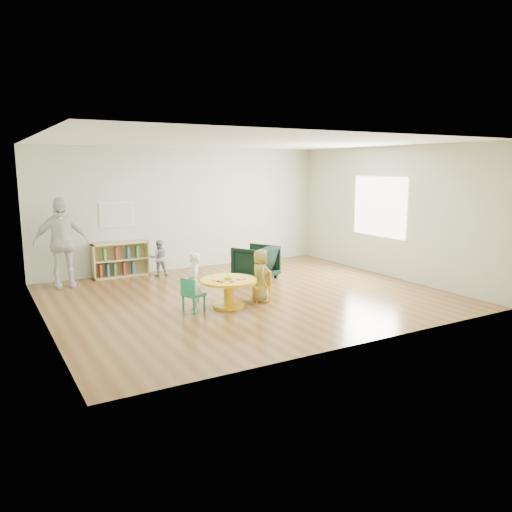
{
  "coord_description": "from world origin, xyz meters",
  "views": [
    {
      "loc": [
        -4.35,
        -7.89,
        2.38
      ],
      "look_at": [
        0.0,
        -0.3,
        0.8
      ],
      "focal_mm": 35.0,
      "sensor_mm": 36.0,
      "label": 1
    }
  ],
  "objects_px": {
    "child_right": "(260,276)",
    "child_left": "(194,283)",
    "kid_chair_right": "(264,285)",
    "adult_caretaker": "(61,243)",
    "kid_chair_left": "(192,294)",
    "armchair": "(256,262)",
    "bookshelf": "(120,260)",
    "toddler": "(159,258)",
    "activity_table": "(229,288)"
  },
  "relations": [
    {
      "from": "kid_chair_left",
      "to": "kid_chair_right",
      "type": "height_order",
      "value": "kid_chair_left"
    },
    {
      "from": "kid_chair_right",
      "to": "armchair",
      "type": "relative_size",
      "value": 0.7
    },
    {
      "from": "kid_chair_left",
      "to": "bookshelf",
      "type": "height_order",
      "value": "bookshelf"
    },
    {
      "from": "child_left",
      "to": "activity_table",
      "type": "bearing_deg",
      "value": 105.94
    },
    {
      "from": "bookshelf",
      "to": "child_left",
      "type": "relative_size",
      "value": 1.22
    },
    {
      "from": "kid_chair_right",
      "to": "armchair",
      "type": "bearing_deg",
      "value": -11.63
    },
    {
      "from": "activity_table",
      "to": "child_right",
      "type": "height_order",
      "value": "child_right"
    },
    {
      "from": "bookshelf",
      "to": "toddler",
      "type": "relative_size",
      "value": 1.5
    },
    {
      "from": "toddler",
      "to": "kid_chair_right",
      "type": "bearing_deg",
      "value": 120.19
    },
    {
      "from": "kid_chair_left",
      "to": "toddler",
      "type": "bearing_deg",
      "value": 148.95
    },
    {
      "from": "activity_table",
      "to": "kid_chair_right",
      "type": "xyz_separation_m",
      "value": [
        0.71,
        0.03,
        -0.04
      ]
    },
    {
      "from": "kid_chair_left",
      "to": "child_right",
      "type": "relative_size",
      "value": 0.61
    },
    {
      "from": "kid_chair_left",
      "to": "bookshelf",
      "type": "bearing_deg",
      "value": 162.96
    },
    {
      "from": "activity_table",
      "to": "armchair",
      "type": "relative_size",
      "value": 1.22
    },
    {
      "from": "kid_chair_right",
      "to": "kid_chair_left",
      "type": "bearing_deg",
      "value": 103.64
    },
    {
      "from": "activity_table",
      "to": "adult_caretaker",
      "type": "bearing_deg",
      "value": 127.04
    },
    {
      "from": "activity_table",
      "to": "adult_caretaker",
      "type": "distance_m",
      "value": 3.71
    },
    {
      "from": "activity_table",
      "to": "toddler",
      "type": "distance_m",
      "value": 2.98
    },
    {
      "from": "child_left",
      "to": "toddler",
      "type": "height_order",
      "value": "child_left"
    },
    {
      "from": "kid_chair_right",
      "to": "child_right",
      "type": "height_order",
      "value": "child_right"
    },
    {
      "from": "kid_chair_right",
      "to": "child_left",
      "type": "relative_size",
      "value": 0.57
    },
    {
      "from": "child_right",
      "to": "child_left",
      "type": "bearing_deg",
      "value": 108.94
    },
    {
      "from": "kid_chair_left",
      "to": "toddler",
      "type": "height_order",
      "value": "toddler"
    },
    {
      "from": "child_left",
      "to": "adult_caretaker",
      "type": "distance_m",
      "value": 3.33
    },
    {
      "from": "adult_caretaker",
      "to": "kid_chair_right",
      "type": "bearing_deg",
      "value": -40.97
    },
    {
      "from": "activity_table",
      "to": "kid_chair_right",
      "type": "height_order",
      "value": "kid_chair_right"
    },
    {
      "from": "child_left",
      "to": "child_right",
      "type": "height_order",
      "value": "child_left"
    },
    {
      "from": "kid_chair_right",
      "to": "adult_caretaker",
      "type": "relative_size",
      "value": 0.31
    },
    {
      "from": "child_left",
      "to": "child_right",
      "type": "distance_m",
      "value": 1.26
    },
    {
      "from": "kid_chair_left",
      "to": "child_left",
      "type": "xyz_separation_m",
      "value": [
        0.04,
        0.0,
        0.18
      ]
    },
    {
      "from": "armchair",
      "to": "child_left",
      "type": "xyz_separation_m",
      "value": [
        -2.09,
        -1.6,
        0.13
      ]
    },
    {
      "from": "child_right",
      "to": "toddler",
      "type": "bearing_deg",
      "value": 35.47
    },
    {
      "from": "adult_caretaker",
      "to": "activity_table",
      "type": "bearing_deg",
      "value": -49.2
    },
    {
      "from": "toddler",
      "to": "kid_chair_left",
      "type": "bearing_deg",
      "value": 93.97
    },
    {
      "from": "child_right",
      "to": "kid_chair_left",
      "type": "bearing_deg",
      "value": 108.97
    },
    {
      "from": "child_left",
      "to": "toddler",
      "type": "relative_size",
      "value": 1.23
    },
    {
      "from": "kid_chair_left",
      "to": "kid_chair_right",
      "type": "distance_m",
      "value": 1.38
    },
    {
      "from": "bookshelf",
      "to": "adult_caretaker",
      "type": "distance_m",
      "value": 1.41
    },
    {
      "from": "activity_table",
      "to": "child_left",
      "type": "relative_size",
      "value": 0.99
    },
    {
      "from": "kid_chair_left",
      "to": "armchair",
      "type": "bearing_deg",
      "value": 104.53
    },
    {
      "from": "activity_table",
      "to": "kid_chair_right",
      "type": "bearing_deg",
      "value": 2.69
    },
    {
      "from": "kid_chair_left",
      "to": "adult_caretaker",
      "type": "height_order",
      "value": "adult_caretaker"
    },
    {
      "from": "activity_table",
      "to": "kid_chair_right",
      "type": "relative_size",
      "value": 1.74
    },
    {
      "from": "child_right",
      "to": "adult_caretaker",
      "type": "bearing_deg",
      "value": 63.77
    },
    {
      "from": "armchair",
      "to": "child_left",
      "type": "bearing_deg",
      "value": 9.78
    },
    {
      "from": "kid_chair_right",
      "to": "child_left",
      "type": "bearing_deg",
      "value": 103.62
    },
    {
      "from": "kid_chair_left",
      "to": "toddler",
      "type": "xyz_separation_m",
      "value": [
        0.45,
        2.94,
        0.09
      ]
    },
    {
      "from": "bookshelf",
      "to": "child_left",
      "type": "distance_m",
      "value": 3.33
    },
    {
      "from": "armchair",
      "to": "toddler",
      "type": "height_order",
      "value": "toddler"
    },
    {
      "from": "kid_chair_left",
      "to": "child_left",
      "type": "height_order",
      "value": "child_left"
    }
  ]
}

